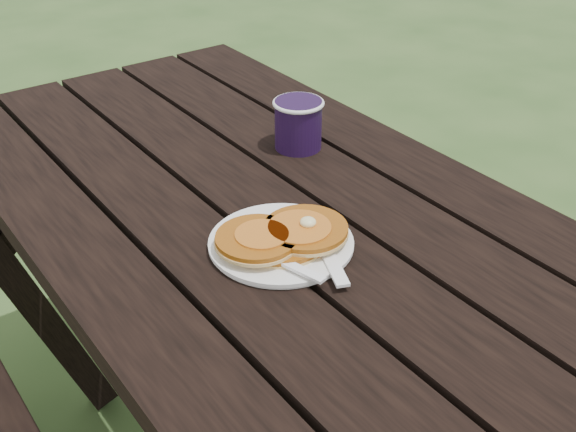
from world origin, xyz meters
TOP-DOWN VIEW (x-y plane):
  - picnic_table at (0.00, 0.00)m, footprint 1.36×1.80m
  - plate at (-0.05, 0.04)m, footprint 0.28×0.28m
  - pancake_stack at (-0.06, 0.03)m, footprint 0.20×0.15m
  - knife at (-0.02, -0.02)m, footprint 0.09×0.17m
  - fork at (-0.09, -0.04)m, footprint 0.07×0.16m
  - coffee_cup at (0.17, 0.29)m, footprint 0.10×0.10m

SIDE VIEW (x-z plane):
  - picnic_table at x=0.00m, z-range -0.01..0.74m
  - plate at x=-0.05m, z-range 0.75..0.76m
  - knife at x=-0.02m, z-range 0.76..0.76m
  - fork at x=-0.09m, z-range 0.77..0.77m
  - pancake_stack at x=-0.06m, z-range 0.76..0.79m
  - coffee_cup at x=0.17m, z-range 0.76..0.85m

